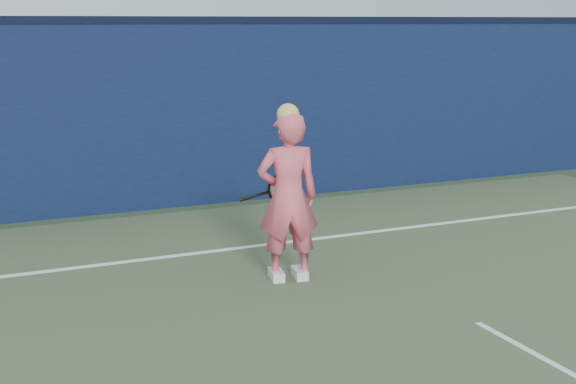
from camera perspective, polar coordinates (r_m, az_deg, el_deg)
name	(u,v)px	position (r m, az deg, el deg)	size (l,w,h in m)	color
ground	(561,370)	(6.43, 18.85, -11.87)	(80.00, 80.00, 0.00)	#284027
backstop_wall	(245,113)	(11.57, -3.11, 5.66)	(24.00, 0.40, 2.50)	#0C1437
wall_cap	(243,20)	(11.50, -3.19, 12.11)	(24.00, 0.42, 0.10)	black
player	(288,196)	(7.87, 0.00, -0.32)	(0.68, 0.51, 1.77)	#EA5B6F
racket	(280,189)	(8.26, -0.60, 0.18)	(0.58, 0.26, 0.33)	black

